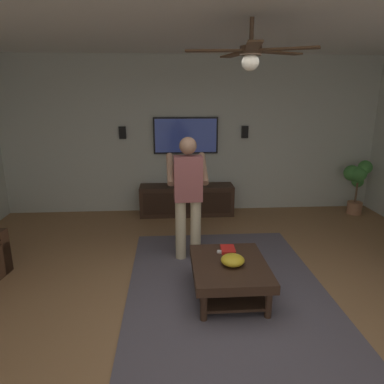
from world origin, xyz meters
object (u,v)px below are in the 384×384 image
(book, at_px, (228,249))
(ceiling_fan, at_px, (252,54))
(media_console, at_px, (187,200))
(remote_white, at_px, (224,252))
(bowl, at_px, (233,260))
(wall_speaker_right, at_px, (122,133))
(wall_speaker_left, at_px, (245,132))
(coffee_table, at_px, (229,272))
(tv, at_px, (186,135))
(potted_plant_tall, at_px, (357,179))
(vase_round, at_px, (180,180))
(person_standing, at_px, (188,192))

(book, xyz_separation_m, ceiling_fan, (-0.30, -0.11, 2.09))
(media_console, bearing_deg, remote_white, 6.54)
(bowl, bearing_deg, wall_speaker_right, 25.67)
(media_console, distance_m, wall_speaker_left, 1.65)
(book, relative_size, ceiling_fan, 0.18)
(coffee_table, distance_m, tv, 3.24)
(wall_speaker_left, xyz_separation_m, wall_speaker_right, (0.00, 2.23, 0.00))
(potted_plant_tall, xyz_separation_m, bowl, (-2.66, 2.77, -0.20))
(potted_plant_tall, bearing_deg, vase_round, 87.35)
(tv, xyz_separation_m, vase_round, (-0.25, 0.13, -0.77))
(remote_white, height_order, ceiling_fan, ceiling_fan)
(potted_plant_tall, distance_m, remote_white, 3.69)
(media_console, height_order, wall_speaker_right, wall_speaker_right)
(coffee_table, height_order, vase_round, vase_round)
(remote_white, height_order, wall_speaker_right, wall_speaker_right)
(tv, distance_m, wall_speaker_left, 1.09)
(person_standing, relative_size, wall_speaker_right, 7.45)
(wall_speaker_left, distance_m, ceiling_fan, 3.26)
(remote_white, distance_m, wall_speaker_right, 3.31)
(bowl, relative_size, vase_round, 1.14)
(person_standing, height_order, wall_speaker_left, person_standing)
(remote_white, bearing_deg, potted_plant_tall, -122.32)
(vase_round, bearing_deg, coffee_table, -170.91)
(potted_plant_tall, bearing_deg, remote_white, 130.04)
(remote_white, bearing_deg, coffee_table, 113.93)
(person_standing, bearing_deg, vase_round, -0.15)
(coffee_table, height_order, potted_plant_tall, potted_plant_tall)
(remote_white, distance_m, ceiling_fan, 2.11)
(bowl, relative_size, book, 1.14)
(coffee_table, relative_size, bowl, 3.98)
(wall_speaker_right, bearing_deg, person_standing, -152.55)
(person_standing, height_order, potted_plant_tall, person_standing)
(potted_plant_tall, xyz_separation_m, remote_white, (-2.37, 2.82, -0.24))
(coffee_table, height_order, media_console, media_console)
(person_standing, bearing_deg, wall_speaker_right, 25.69)
(person_standing, relative_size, book, 7.45)
(remote_white, xyz_separation_m, ceiling_fan, (-0.25, -0.17, 2.09))
(wall_speaker_right, bearing_deg, vase_round, -104.46)
(wall_speaker_left, bearing_deg, wall_speaker_right, 90.00)
(book, bearing_deg, wall_speaker_right, 31.09)
(coffee_table, height_order, bowl, bowl)
(tv, relative_size, person_standing, 0.72)
(person_standing, relative_size, remote_white, 10.93)
(potted_plant_tall, height_order, remote_white, potted_plant_tall)
(coffee_table, relative_size, potted_plant_tall, 0.99)
(tv, distance_m, wall_speaker_right, 1.14)
(book, xyz_separation_m, wall_speaker_left, (2.73, -0.74, 1.07))
(remote_white, distance_m, wall_speaker_left, 3.09)
(potted_plant_tall, bearing_deg, wall_speaker_right, 84.47)
(wall_speaker_left, relative_size, ceiling_fan, 0.18)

